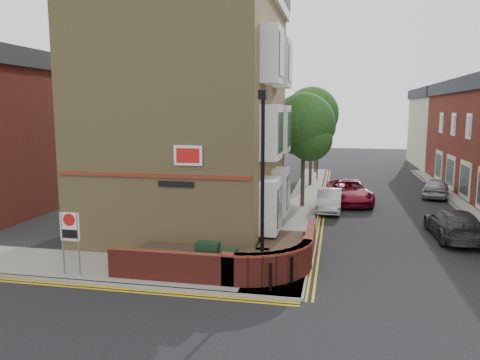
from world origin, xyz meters
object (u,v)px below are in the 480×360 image
at_px(silver_car_near, 329,200).
at_px(lamppost, 263,186).
at_px(utility_cabinet_large, 208,259).
at_px(zone_sign, 70,232).

bearing_deg(silver_car_near, lamppost, -97.98).
distance_m(utility_cabinet_large, zone_sign, 4.86).
bearing_deg(utility_cabinet_large, zone_sign, -170.31).
xyz_separation_m(lamppost, silver_car_near, (2.00, 12.12, -2.71)).
xyz_separation_m(utility_cabinet_large, zone_sign, (-4.70, -0.80, 0.92)).
height_order(zone_sign, silver_car_near, zone_sign).
height_order(utility_cabinet_large, silver_car_near, utility_cabinet_large).
bearing_deg(lamppost, silver_car_near, 80.63).
distance_m(lamppost, silver_car_near, 12.58).
relative_size(zone_sign, silver_car_near, 0.57).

